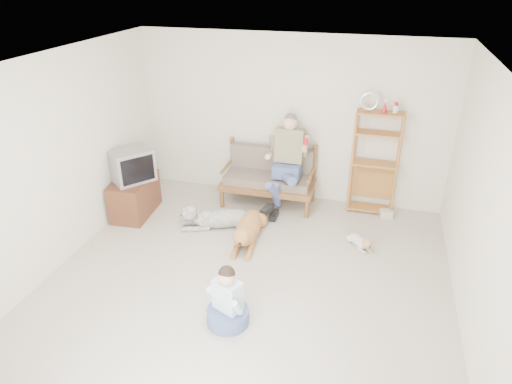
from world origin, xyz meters
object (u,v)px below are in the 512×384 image
(etagere, at_px, (374,162))
(golden_retriever, at_px, (247,230))
(tv_stand, at_px, (135,196))
(loveseat, at_px, (269,176))

(etagere, height_order, golden_retriever, etagere)
(tv_stand, bearing_deg, golden_retriever, -12.66)
(tv_stand, height_order, golden_retriever, tv_stand)
(etagere, distance_m, tv_stand, 3.81)
(etagere, bearing_deg, tv_stand, -163.11)
(loveseat, xyz_separation_m, golden_retriever, (-0.01, -1.23, -0.32))
(golden_retriever, bearing_deg, tv_stand, 166.27)
(loveseat, distance_m, tv_stand, 2.19)
(golden_retriever, bearing_deg, etagere, 34.58)
(tv_stand, bearing_deg, etagere, 12.63)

